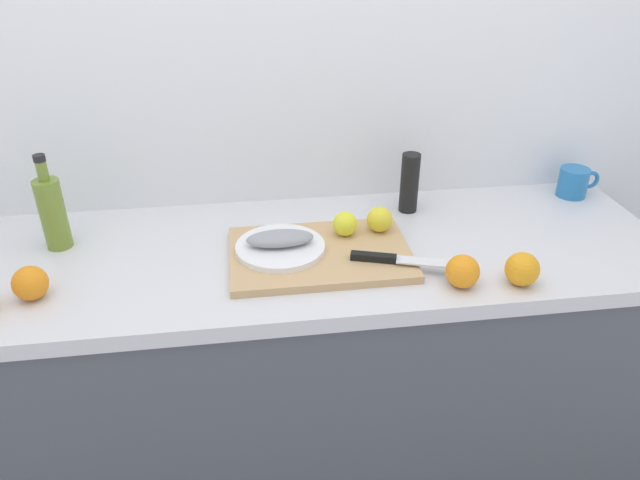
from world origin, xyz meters
TOP-DOWN VIEW (x-y plane):
  - back_wall at (0.00, 0.33)m, footprint 3.20×0.05m
  - kitchen_counter at (0.00, 0.00)m, footprint 2.00×0.60m
  - cutting_board at (0.09, -0.05)m, footprint 0.45×0.30m
  - white_plate at (-0.01, -0.03)m, footprint 0.22×0.22m
  - fish_fillet at (-0.01, -0.03)m, footprint 0.17×0.07m
  - chef_knife at (0.26, -0.13)m, footprint 0.28×0.12m
  - lemon_0 at (0.16, 0.02)m, footprint 0.06×0.06m
  - lemon_1 at (0.25, 0.03)m, footprint 0.07×0.07m
  - olive_oil_bottle at (-0.57, 0.10)m, footprint 0.06×0.06m
  - coffee_mug_0 at (0.89, 0.21)m, footprint 0.13×0.09m
  - orange_0 at (-0.57, -0.13)m, footprint 0.08×0.08m
  - orange_2 at (0.53, -0.23)m, footprint 0.08×0.08m
  - orange_3 at (0.39, -0.22)m, footprint 0.08×0.08m
  - pepper_mill at (0.37, 0.18)m, footprint 0.05×0.05m

SIDE VIEW (x-z plane):
  - kitchen_counter at x=0.00m, z-range 0.00..0.90m
  - cutting_board at x=0.09m, z-range 0.90..0.92m
  - white_plate at x=-0.01m, z-range 0.92..0.93m
  - chef_knife at x=0.26m, z-range 0.92..0.94m
  - orange_0 at x=-0.57m, z-range 0.90..0.98m
  - orange_3 at x=0.39m, z-range 0.90..0.98m
  - orange_2 at x=0.53m, z-range 0.90..0.98m
  - coffee_mug_0 at x=0.89m, z-range 0.90..0.99m
  - lemon_0 at x=0.16m, z-range 0.92..0.98m
  - fish_fillet at x=-0.01m, z-range 0.94..0.97m
  - lemon_1 at x=0.25m, z-range 0.92..0.99m
  - pepper_mill at x=0.37m, z-range 0.90..1.07m
  - olive_oil_bottle at x=-0.57m, z-range 0.87..1.12m
  - back_wall at x=0.00m, z-range 0.00..2.50m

